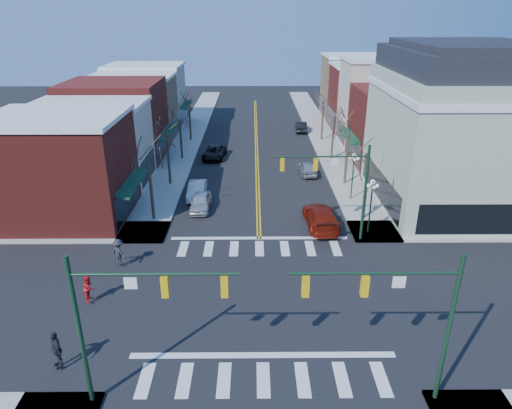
{
  "coord_description": "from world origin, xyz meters",
  "views": [
    {
      "loc": [
        -0.45,
        -22.17,
        15.61
      ],
      "look_at": [
        -0.23,
        7.58,
        2.8
      ],
      "focal_mm": 32.0,
      "sensor_mm": 36.0,
      "label": 1
    }
  ],
  "objects_px": {
    "lamppost_midblock": "(353,168)",
    "pedestrian_dark_b": "(119,252)",
    "car_left_near": "(201,202)",
    "pedestrian_dark_a": "(56,349)",
    "car_left_mid": "(197,190)",
    "car_left_far": "(214,152)",
    "victorian_corner": "(459,127)",
    "pedestrian_red_b": "(89,288)",
    "car_right_mid": "(307,168)",
    "car_right_far": "(301,126)",
    "lamppost_corner": "(371,197)",
    "car_right_near": "(321,217)"
  },
  "relations": [
    {
      "from": "lamppost_midblock",
      "to": "car_left_far",
      "type": "height_order",
      "value": "lamppost_midblock"
    },
    {
      "from": "car_left_near",
      "to": "pedestrian_red_b",
      "type": "height_order",
      "value": "pedestrian_red_b"
    },
    {
      "from": "pedestrian_red_b",
      "to": "pedestrian_dark_b",
      "type": "distance_m",
      "value": 3.98
    },
    {
      "from": "car_left_mid",
      "to": "car_right_far",
      "type": "bearing_deg",
      "value": 63.77
    },
    {
      "from": "lamppost_midblock",
      "to": "car_right_mid",
      "type": "distance_m",
      "value": 7.89
    },
    {
      "from": "pedestrian_red_b",
      "to": "pedestrian_dark_a",
      "type": "relative_size",
      "value": 0.83
    },
    {
      "from": "lamppost_midblock",
      "to": "pedestrian_dark_b",
      "type": "xyz_separation_m",
      "value": [
        -17.37,
        -11.17,
        -1.89
      ]
    },
    {
      "from": "lamppost_corner",
      "to": "car_right_far",
      "type": "relative_size",
      "value": 1.03
    },
    {
      "from": "car_right_mid",
      "to": "pedestrian_red_b",
      "type": "bearing_deg",
      "value": 51.51
    },
    {
      "from": "car_right_far",
      "to": "pedestrian_red_b",
      "type": "xyz_separation_m",
      "value": [
        -16.04,
        -39.74,
        0.26
      ]
    },
    {
      "from": "car_left_far",
      "to": "car_left_near",
      "type": "bearing_deg",
      "value": -83.7
    },
    {
      "from": "car_left_near",
      "to": "car_right_mid",
      "type": "xyz_separation_m",
      "value": [
        9.93,
        8.75,
        -0.02
      ]
    },
    {
      "from": "victorian_corner",
      "to": "car_left_mid",
      "type": "height_order",
      "value": "victorian_corner"
    },
    {
      "from": "car_right_far",
      "to": "car_right_mid",
      "type": "bearing_deg",
      "value": 89.04
    },
    {
      "from": "car_right_far",
      "to": "car_right_near",
      "type": "bearing_deg",
      "value": 89.94
    },
    {
      "from": "car_right_near",
      "to": "pedestrian_red_b",
      "type": "distance_m",
      "value": 17.65
    },
    {
      "from": "car_left_far",
      "to": "car_right_far",
      "type": "distance_m",
      "value": 16.4
    },
    {
      "from": "lamppost_midblock",
      "to": "pedestrian_dark_b",
      "type": "distance_m",
      "value": 20.73
    },
    {
      "from": "car_left_far",
      "to": "pedestrian_red_b",
      "type": "distance_m",
      "value": 28.04
    },
    {
      "from": "lamppost_corner",
      "to": "car_left_far",
      "type": "height_order",
      "value": "lamppost_corner"
    },
    {
      "from": "lamppost_corner",
      "to": "car_left_near",
      "type": "relative_size",
      "value": 1.08
    },
    {
      "from": "car_left_mid",
      "to": "car_left_far",
      "type": "bearing_deg",
      "value": 86.54
    },
    {
      "from": "lamppost_midblock",
      "to": "pedestrian_dark_b",
      "type": "bearing_deg",
      "value": -147.25
    },
    {
      "from": "car_right_near",
      "to": "pedestrian_red_b",
      "type": "bearing_deg",
      "value": 31.38
    },
    {
      "from": "lamppost_corner",
      "to": "car_left_mid",
      "type": "xyz_separation_m",
      "value": [
        -13.68,
        7.27,
        -2.28
      ]
    },
    {
      "from": "lamppost_corner",
      "to": "car_right_near",
      "type": "relative_size",
      "value": 0.78
    },
    {
      "from": "car_right_near",
      "to": "car_right_mid",
      "type": "height_order",
      "value": "car_right_near"
    },
    {
      "from": "pedestrian_red_b",
      "to": "car_right_mid",
      "type": "bearing_deg",
      "value": -38.18
    },
    {
      "from": "car_left_far",
      "to": "pedestrian_red_b",
      "type": "bearing_deg",
      "value": -93.87
    },
    {
      "from": "car_left_mid",
      "to": "car_right_mid",
      "type": "distance_m",
      "value": 12.2
    },
    {
      "from": "car_left_near",
      "to": "car_right_far",
      "type": "xyz_separation_m",
      "value": [
        11.05,
        26.53,
        0.01
      ]
    },
    {
      "from": "lamppost_midblock",
      "to": "victorian_corner",
      "type": "bearing_deg",
      "value": -3.45
    },
    {
      "from": "car_left_far",
      "to": "pedestrian_red_b",
      "type": "relative_size",
      "value": 2.97
    },
    {
      "from": "victorian_corner",
      "to": "pedestrian_dark_b",
      "type": "bearing_deg",
      "value": -157.43
    },
    {
      "from": "pedestrian_red_b",
      "to": "car_right_near",
      "type": "bearing_deg",
      "value": -60.02
    },
    {
      "from": "car_left_mid",
      "to": "pedestrian_dark_b",
      "type": "height_order",
      "value": "pedestrian_dark_b"
    },
    {
      "from": "car_left_near",
      "to": "pedestrian_dark_a",
      "type": "xyz_separation_m",
      "value": [
        -4.75,
        -18.51,
        0.43
      ]
    },
    {
      "from": "victorian_corner",
      "to": "car_right_far",
      "type": "distance_m",
      "value": 27.83
    },
    {
      "from": "car_left_near",
      "to": "car_left_far",
      "type": "bearing_deg",
      "value": 90.72
    },
    {
      "from": "car_right_far",
      "to": "pedestrian_dark_b",
      "type": "bearing_deg",
      "value": 69.41
    },
    {
      "from": "victorian_corner",
      "to": "car_left_near",
      "type": "bearing_deg",
      "value": -176.31
    },
    {
      "from": "car_right_far",
      "to": "lamppost_midblock",
      "type": "bearing_deg",
      "value": 97.26
    },
    {
      "from": "car_left_near",
      "to": "car_right_near",
      "type": "distance_m",
      "value": 10.21
    },
    {
      "from": "car_left_near",
      "to": "pedestrian_dark_b",
      "type": "relative_size",
      "value": 2.18
    },
    {
      "from": "lamppost_midblock",
      "to": "car_left_mid",
      "type": "bearing_deg",
      "value": 176.76
    },
    {
      "from": "car_right_far",
      "to": "car_left_mid",
      "type": "bearing_deg",
      "value": 66.57
    },
    {
      "from": "lamppost_midblock",
      "to": "pedestrian_red_b",
      "type": "xyz_separation_m",
      "value": [
        -18.04,
        -15.09,
        -2.01
      ]
    },
    {
      "from": "lamppost_midblock",
      "to": "pedestrian_dark_a",
      "type": "relative_size",
      "value": 2.25
    },
    {
      "from": "car_left_near",
      "to": "car_left_far",
      "type": "xyz_separation_m",
      "value": [
        0.04,
        14.37,
        -0.02
      ]
    },
    {
      "from": "lamppost_corner",
      "to": "car_right_mid",
      "type": "xyz_separation_m",
      "value": [
        -3.11,
        13.37,
        -2.3
      ]
    }
  ]
}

